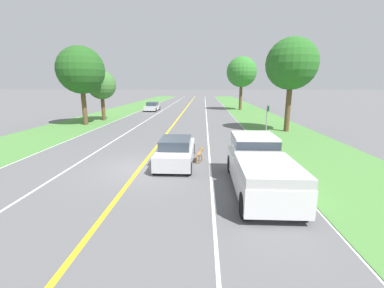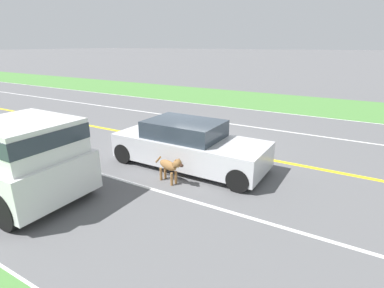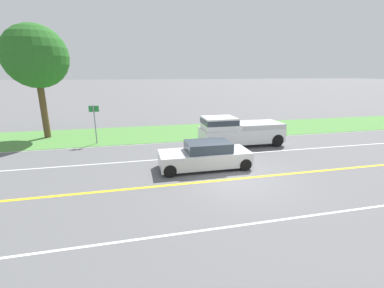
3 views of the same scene
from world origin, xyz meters
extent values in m
plane|color=#5B5B5E|center=(0.00, 0.00, 0.00)|extent=(400.00, 400.00, 0.00)
cube|color=yellow|center=(0.00, 0.00, 0.00)|extent=(0.18, 160.00, 0.01)
cube|color=white|center=(-7.00, 0.00, 0.00)|extent=(0.14, 160.00, 0.01)
cube|color=white|center=(3.50, 0.00, 0.00)|extent=(0.10, 160.00, 0.01)
cube|color=white|center=(-3.50, 0.00, 0.00)|extent=(0.10, 160.00, 0.01)
cube|color=#4C843D|center=(-10.00, 0.00, 0.01)|extent=(6.00, 160.00, 0.03)
cube|color=silver|center=(1.71, 1.04, 0.53)|extent=(1.77, 4.53, 0.72)
cube|color=#2D3842|center=(1.71, 0.86, 1.13)|extent=(1.52, 2.17, 0.48)
cylinder|color=black|center=(2.50, 2.91, 0.30)|extent=(0.22, 0.61, 0.61)
cylinder|color=black|center=(2.50, -0.82, 0.30)|extent=(0.22, 0.61, 0.61)
cylinder|color=black|center=(0.91, 2.91, 0.30)|extent=(0.22, 0.61, 0.61)
cylinder|color=black|center=(0.91, -0.82, 0.30)|extent=(0.22, 0.61, 0.61)
ellipsoid|color=olive|center=(2.94, 1.12, 0.48)|extent=(0.37, 0.67, 0.26)
cylinder|color=olive|center=(3.06, 1.31, 0.17)|extent=(0.07, 0.07, 0.35)
cylinder|color=olive|center=(2.94, 0.89, 0.17)|extent=(0.07, 0.07, 0.35)
cylinder|color=olive|center=(2.93, 1.35, 0.17)|extent=(0.07, 0.07, 0.35)
cylinder|color=olive|center=(2.81, 0.92, 0.17)|extent=(0.07, 0.07, 0.35)
cylinder|color=olive|center=(3.01, 1.38, 0.58)|extent=(0.17, 0.20, 0.17)
sphere|color=olive|center=(3.04, 1.49, 0.64)|extent=(0.27, 0.27, 0.22)
ellipsoid|color=#331E14|center=(3.08, 1.63, 0.62)|extent=(0.12, 0.12, 0.08)
cone|color=brown|center=(3.09, 1.46, 0.72)|extent=(0.09, 0.09, 0.10)
cone|color=brown|center=(2.98, 1.49, 0.72)|extent=(0.09, 0.09, 0.10)
cylinder|color=olive|center=(2.82, 0.72, 0.52)|extent=(0.11, 0.24, 0.24)
cube|color=silver|center=(5.36, -0.95, 1.54)|extent=(1.79, 2.05, 0.77)
cube|color=#2D3842|center=(5.36, -0.95, 1.66)|extent=(1.81, 2.07, 0.34)
cylinder|color=black|center=(6.29, -0.39, 0.41)|extent=(0.22, 0.82, 0.82)
cylinder|color=black|center=(4.43, -0.39, 0.41)|extent=(0.22, 0.82, 0.82)
camera|label=1|loc=(3.15, -12.06, 4.07)|focal=24.00mm
camera|label=2|loc=(8.84, 5.32, 3.48)|focal=28.00mm
camera|label=3|loc=(-10.12, 4.40, 4.66)|focal=24.00mm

